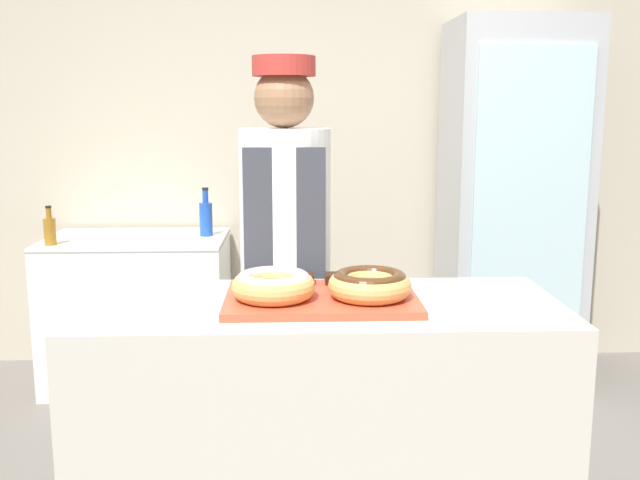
# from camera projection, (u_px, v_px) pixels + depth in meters

# --- Properties ---
(wall_back) EXTENTS (8.00, 0.06, 2.70)m
(wall_back) POSITION_uv_depth(u_px,v_px,m) (307.00, 139.00, 4.24)
(wall_back) COLOR #BCB29E
(wall_back) RESTS_ON ground_plane
(display_counter) EXTENTS (1.50, 0.62, 0.93)m
(display_counter) POSITION_uv_depth(u_px,v_px,m) (321.00, 441.00, 2.31)
(display_counter) COLOR beige
(display_counter) RESTS_ON ground_plane
(serving_tray) EXTENTS (0.59, 0.41, 0.02)m
(serving_tray) POSITION_uv_depth(u_px,v_px,m) (321.00, 299.00, 2.22)
(serving_tray) COLOR #D84C33
(serving_tray) RESTS_ON display_counter
(donut_light_glaze) EXTENTS (0.26, 0.26, 0.08)m
(donut_light_glaze) POSITION_uv_depth(u_px,v_px,m) (273.00, 284.00, 2.17)
(donut_light_glaze) COLOR tan
(donut_light_glaze) RESTS_ON serving_tray
(donut_chocolate_glaze) EXTENTS (0.26, 0.26, 0.08)m
(donut_chocolate_glaze) POSITION_uv_depth(u_px,v_px,m) (370.00, 283.00, 2.18)
(donut_chocolate_glaze) COLOR tan
(donut_chocolate_glaze) RESTS_ON serving_tray
(brownie_back_left) EXTENTS (0.07, 0.07, 0.03)m
(brownie_back_left) POSITION_uv_depth(u_px,v_px,m) (303.00, 279.00, 2.36)
(brownie_back_left) COLOR black
(brownie_back_left) RESTS_ON serving_tray
(brownie_back_right) EXTENTS (0.07, 0.07, 0.03)m
(brownie_back_right) POSITION_uv_depth(u_px,v_px,m) (336.00, 278.00, 2.37)
(brownie_back_right) COLOR black
(brownie_back_right) RESTS_ON serving_tray
(baker_person) EXTENTS (0.35, 0.35, 1.72)m
(baker_person) POSITION_uv_depth(u_px,v_px,m) (286.00, 268.00, 2.77)
(baker_person) COLOR #4C4C51
(baker_person) RESTS_ON ground_plane
(beverage_fridge) EXTENTS (0.72, 0.63, 2.00)m
(beverage_fridge) POSITION_uv_depth(u_px,v_px,m) (512.00, 205.00, 3.96)
(beverage_fridge) COLOR #ADB2B7
(beverage_fridge) RESTS_ON ground_plane
(chest_freezer) EXTENTS (0.98, 0.65, 0.83)m
(chest_freezer) POSITION_uv_depth(u_px,v_px,m) (139.00, 309.00, 4.00)
(chest_freezer) COLOR white
(chest_freezer) RESTS_ON ground_plane
(bottle_blue) EXTENTS (0.07, 0.07, 0.27)m
(bottle_blue) POSITION_uv_depth(u_px,v_px,m) (206.00, 217.00, 3.95)
(bottle_blue) COLOR #1E4CB2
(bottle_blue) RESTS_ON chest_freezer
(bottle_amber) EXTENTS (0.06, 0.06, 0.21)m
(bottle_amber) POSITION_uv_depth(u_px,v_px,m) (50.00, 230.00, 3.69)
(bottle_amber) COLOR #99661E
(bottle_amber) RESTS_ON chest_freezer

